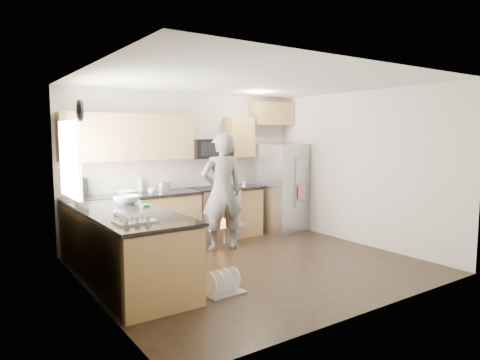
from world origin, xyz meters
TOP-DOWN VIEW (x-y plane):
  - ground at (0.00, 0.00)m, footprint 4.50×4.50m
  - room_shell at (-0.04, 0.02)m, footprint 4.54×4.04m
  - back_cabinet_run at (-0.58, 1.75)m, footprint 4.45×0.64m
  - peninsula at (-1.75, 0.25)m, footprint 0.96×2.36m
  - stove_range at (0.35, 1.69)m, footprint 0.76×0.97m
  - refrigerator at (1.77, 1.45)m, footprint 0.93×0.78m
  - person at (0.09, 0.99)m, footprint 0.77×0.58m
  - dish_rack at (-0.95, -0.68)m, footprint 0.49×0.40m

SIDE VIEW (x-z plane):
  - ground at x=0.00m, z-range 0.00..0.00m
  - dish_rack at x=-0.95m, z-range -0.07..0.22m
  - peninsula at x=-1.75m, z-range -0.05..0.98m
  - stove_range at x=0.35m, z-range -0.22..1.57m
  - refrigerator at x=1.77m, z-range 0.00..1.69m
  - person at x=0.09m, z-range 0.00..1.90m
  - back_cabinet_run at x=-0.58m, z-range -0.29..2.21m
  - room_shell at x=-0.04m, z-range 0.36..2.98m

